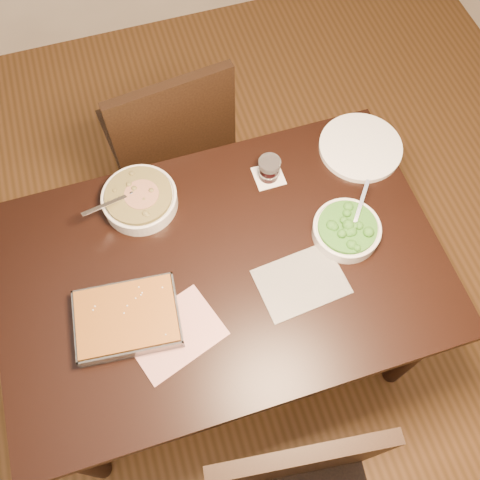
{
  "coord_description": "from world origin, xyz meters",
  "views": [
    {
      "loc": [
        -0.15,
        -0.67,
        2.29
      ],
      "look_at": [
        0.08,
        0.05,
        0.8
      ],
      "focal_mm": 40.0,
      "sensor_mm": 36.0,
      "label": 1
    }
  ],
  "objects_px": {
    "table": "(222,279)",
    "chair_far": "(170,139)",
    "stew_bowl": "(140,199)",
    "broccoli_bowl": "(347,230)",
    "wine_tumbler": "(269,168)",
    "dinner_plate": "(360,147)",
    "baking_dish": "(127,319)"
  },
  "relations": [
    {
      "from": "table",
      "to": "chair_far",
      "type": "distance_m",
      "value": 0.7
    },
    {
      "from": "stew_bowl",
      "to": "broccoli_bowl",
      "type": "distance_m",
      "value": 0.68
    },
    {
      "from": "broccoli_bowl",
      "to": "chair_far",
      "type": "height_order",
      "value": "chair_far"
    },
    {
      "from": "table",
      "to": "chair_far",
      "type": "height_order",
      "value": "chair_far"
    },
    {
      "from": "stew_bowl",
      "to": "chair_far",
      "type": "relative_size",
      "value": 0.28
    },
    {
      "from": "table",
      "to": "stew_bowl",
      "type": "distance_m",
      "value": 0.38
    },
    {
      "from": "table",
      "to": "wine_tumbler",
      "type": "relative_size",
      "value": 16.57
    },
    {
      "from": "stew_bowl",
      "to": "chair_far",
      "type": "distance_m",
      "value": 0.49
    },
    {
      "from": "stew_bowl",
      "to": "chair_far",
      "type": "bearing_deg",
      "value": 66.39
    },
    {
      "from": "table",
      "to": "broccoli_bowl",
      "type": "height_order",
      "value": "broccoli_bowl"
    },
    {
      "from": "stew_bowl",
      "to": "broccoli_bowl",
      "type": "height_order",
      "value": "stew_bowl"
    },
    {
      "from": "wine_tumbler",
      "to": "chair_far",
      "type": "height_order",
      "value": "chair_far"
    },
    {
      "from": "wine_tumbler",
      "to": "dinner_plate",
      "type": "height_order",
      "value": "wine_tumbler"
    },
    {
      "from": "broccoli_bowl",
      "to": "table",
      "type": "bearing_deg",
      "value": 179.05
    },
    {
      "from": "table",
      "to": "broccoli_bowl",
      "type": "xyz_separation_m",
      "value": [
        0.42,
        -0.01,
        0.13
      ]
    },
    {
      "from": "broccoli_bowl",
      "to": "dinner_plate",
      "type": "xyz_separation_m",
      "value": [
        0.18,
        0.3,
        -0.02
      ]
    },
    {
      "from": "stew_bowl",
      "to": "baking_dish",
      "type": "bearing_deg",
      "value": -107.86
    },
    {
      "from": "broccoli_bowl",
      "to": "dinner_plate",
      "type": "relative_size",
      "value": 0.77
    },
    {
      "from": "table",
      "to": "dinner_plate",
      "type": "xyz_separation_m",
      "value": [
        0.6,
        0.29,
        0.11
      ]
    },
    {
      "from": "broccoli_bowl",
      "to": "baking_dish",
      "type": "height_order",
      "value": "broccoli_bowl"
    },
    {
      "from": "stew_bowl",
      "to": "wine_tumbler",
      "type": "height_order",
      "value": "stew_bowl"
    },
    {
      "from": "stew_bowl",
      "to": "dinner_plate",
      "type": "height_order",
      "value": "stew_bowl"
    },
    {
      "from": "baking_dish",
      "to": "wine_tumbler",
      "type": "xyz_separation_m",
      "value": [
        0.57,
        0.37,
        0.02
      ]
    },
    {
      "from": "baking_dish",
      "to": "wine_tumbler",
      "type": "bearing_deg",
      "value": 38.52
    },
    {
      "from": "baking_dish",
      "to": "wine_tumbler",
      "type": "distance_m",
      "value": 0.68
    },
    {
      "from": "stew_bowl",
      "to": "wine_tumbler",
      "type": "distance_m",
      "value": 0.44
    },
    {
      "from": "broccoli_bowl",
      "to": "baking_dish",
      "type": "distance_m",
      "value": 0.74
    },
    {
      "from": "table",
      "to": "baking_dish",
      "type": "height_order",
      "value": "baking_dish"
    },
    {
      "from": "dinner_plate",
      "to": "baking_dish",
      "type": "bearing_deg",
      "value": -157.5
    },
    {
      "from": "dinner_plate",
      "to": "chair_far",
      "type": "relative_size",
      "value": 0.3
    },
    {
      "from": "table",
      "to": "baking_dish",
      "type": "relative_size",
      "value": 4.28
    },
    {
      "from": "baking_dish",
      "to": "broccoli_bowl",
      "type": "bearing_deg",
      "value": 11.91
    }
  ]
}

